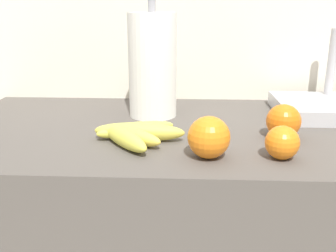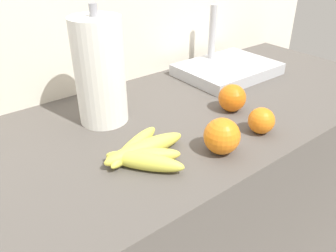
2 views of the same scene
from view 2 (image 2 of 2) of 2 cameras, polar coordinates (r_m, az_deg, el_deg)
name	(u,v)px [view 2 (image 2 of 2)]	position (r m, az deg, el deg)	size (l,w,h in m)	color
counter	(186,225)	(1.24, 3.05, -16.32)	(1.45, 0.60, 0.91)	#514C47
wall_back	(132,138)	(1.33, -6.09, -2.09)	(1.85, 0.06, 1.30)	silver
banana_bunch	(142,153)	(0.75, -4.36, -4.50)	(0.20, 0.20, 0.04)	#D7D44C
orange_back_left	(261,121)	(0.88, 15.44, 0.88)	(0.07, 0.07, 0.07)	orange
orange_right	(222,136)	(0.77, 9.05, -1.70)	(0.08, 0.08, 0.08)	orange
orange_back_right	(232,98)	(0.97, 10.73, 4.66)	(0.08, 0.08, 0.08)	orange
paper_towel_roll	(100,72)	(0.88, -11.39, 8.91)	(0.13, 0.13, 0.30)	white
sink_basin	(227,68)	(1.24, 9.87, 9.58)	(0.33, 0.25, 0.23)	#B7BABF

